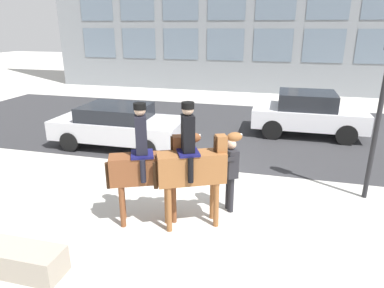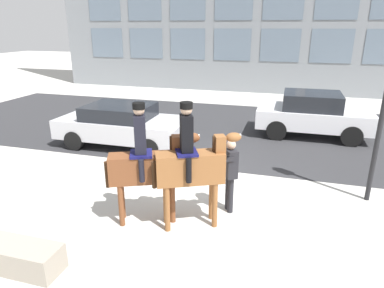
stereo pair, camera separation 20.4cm
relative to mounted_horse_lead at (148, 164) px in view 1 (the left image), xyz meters
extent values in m
plane|color=#B2AFA8|center=(0.43, 2.46, -1.28)|extent=(80.00, 80.00, 0.00)
cube|color=#2D2D30|center=(0.43, 7.21, -1.28)|extent=(25.41, 8.50, 0.01)
cube|color=slate|center=(-9.36, 15.29, 1.55)|extent=(2.24, 0.02, 1.84)
cube|color=slate|center=(-6.56, 15.29, 1.55)|extent=(2.24, 0.02, 1.84)
cube|color=slate|center=(-3.77, 15.29, 1.55)|extent=(2.24, 0.02, 1.84)
cube|color=slate|center=(-0.97, 15.29, 1.55)|extent=(2.24, 0.02, 1.84)
cube|color=slate|center=(1.82, 15.29, 1.55)|extent=(2.24, 0.02, 1.84)
cube|color=slate|center=(4.62, 15.29, 1.55)|extent=(2.24, 0.02, 1.84)
cube|color=slate|center=(7.41, 15.29, 1.55)|extent=(2.24, 0.02, 1.84)
cube|color=slate|center=(-9.36, 15.29, 3.85)|extent=(2.24, 0.02, 1.84)
cube|color=slate|center=(-6.56, 15.29, 3.85)|extent=(2.24, 0.02, 1.84)
cube|color=slate|center=(-3.77, 15.29, 3.85)|extent=(2.24, 0.02, 1.84)
cube|color=slate|center=(-0.97, 15.29, 3.85)|extent=(2.24, 0.02, 1.84)
cube|color=slate|center=(1.82, 15.29, 3.85)|extent=(2.24, 0.02, 1.84)
cube|color=slate|center=(4.62, 15.29, 3.85)|extent=(2.24, 0.02, 1.84)
cube|color=brown|center=(-0.04, -0.02, -0.09)|extent=(1.51, 0.98, 0.58)
cylinder|color=brown|center=(0.38, 0.33, -0.83)|extent=(0.11, 0.11, 0.90)
cylinder|color=brown|center=(0.50, 0.05, -0.83)|extent=(0.11, 0.11, 0.90)
cylinder|color=brown|center=(-0.58, -0.08, -0.83)|extent=(0.11, 0.11, 0.90)
cylinder|color=brown|center=(-0.46, -0.37, -0.83)|extent=(0.11, 0.11, 0.90)
cube|color=brown|center=(0.55, 0.24, 0.28)|extent=(0.28, 0.30, 0.56)
cube|color=#382314|center=(0.44, 0.19, 0.30)|extent=(0.07, 0.09, 0.51)
ellipsoid|color=brown|center=(0.82, 0.36, 0.51)|extent=(0.40, 0.32, 0.21)
cube|color=silver|center=(0.91, 0.40, 0.53)|extent=(0.14, 0.10, 0.08)
cylinder|color=#382314|center=(-0.74, -0.32, -0.20)|extent=(0.09, 0.09, 0.55)
cube|color=#14144C|center=(-0.10, -0.05, 0.22)|extent=(0.59, 0.61, 0.05)
cube|color=black|center=(-0.10, -0.05, 0.62)|extent=(0.33, 0.38, 0.75)
sphere|color=#D1A889|center=(-0.10, -0.05, 1.11)|extent=(0.22, 0.22, 0.22)
cylinder|color=black|center=(-0.10, -0.05, 1.19)|extent=(0.24, 0.24, 0.12)
cylinder|color=black|center=(-0.21, 0.20, -0.03)|extent=(0.11, 0.11, 0.46)
cylinder|color=black|center=(0.00, -0.29, -0.03)|extent=(0.11, 0.11, 0.46)
cube|color=brown|center=(0.88, 0.06, -0.01)|extent=(1.39, 0.97, 0.61)
cylinder|color=brown|center=(1.25, 0.40, -0.80)|extent=(0.11, 0.11, 0.97)
cylinder|color=brown|center=(1.38, 0.12, -0.80)|extent=(0.11, 0.11, 0.97)
cylinder|color=brown|center=(0.38, -0.01, -0.80)|extent=(0.11, 0.11, 0.97)
cylinder|color=brown|center=(0.51, -0.29, -0.80)|extent=(0.11, 0.11, 0.97)
cube|color=brown|center=(1.41, 0.31, 0.35)|extent=(0.28, 0.30, 0.54)
cube|color=#382314|center=(1.30, 0.26, 0.37)|extent=(0.07, 0.09, 0.48)
ellipsoid|color=brown|center=(1.65, 0.43, 0.57)|extent=(0.36, 0.31, 0.19)
cube|color=silver|center=(1.74, 0.47, 0.59)|extent=(0.12, 0.09, 0.07)
cylinder|color=#382314|center=(0.24, -0.25, -0.11)|extent=(0.09, 0.09, 0.55)
cube|color=#14144C|center=(0.82, 0.03, 0.32)|extent=(0.57, 0.61, 0.05)
cube|color=black|center=(0.82, 0.03, 0.70)|extent=(0.34, 0.38, 0.70)
sphere|color=#D1A889|center=(0.82, 0.03, 1.16)|extent=(0.22, 0.22, 0.22)
cylinder|color=black|center=(0.82, 0.03, 1.24)|extent=(0.24, 0.24, 0.12)
cylinder|color=black|center=(0.70, 0.27, 0.05)|extent=(0.11, 0.11, 0.49)
cylinder|color=black|center=(0.93, -0.21, 0.05)|extent=(0.11, 0.11, 0.49)
cylinder|color=#232328|center=(1.58, 0.78, -0.86)|extent=(0.13, 0.13, 0.83)
cylinder|color=#232328|center=(1.51, 0.92, -0.86)|extent=(0.13, 0.13, 0.83)
cube|color=#232328|center=(1.55, 0.85, -0.14)|extent=(0.38, 0.46, 0.61)
sphere|color=#D1A889|center=(1.55, 0.85, 0.26)|extent=(0.20, 0.20, 0.20)
cube|color=#232328|center=(1.39, 0.56, 0.03)|extent=(0.53, 0.34, 0.09)
cone|color=orange|center=(1.09, 0.39, 0.03)|extent=(0.18, 0.12, 0.04)
cube|color=#B7B7BC|center=(-2.73, 4.24, -0.65)|extent=(4.33, 1.97, 0.62)
cube|color=black|center=(-2.84, 4.24, -0.11)|extent=(2.16, 1.74, 0.45)
cylinder|color=black|center=(-1.39, 3.33, -0.96)|extent=(0.64, 0.24, 0.64)
cylinder|color=black|center=(-1.39, 5.15, -0.96)|extent=(0.64, 0.24, 0.64)
cylinder|color=black|center=(-4.07, 3.33, -0.96)|extent=(0.64, 0.24, 0.64)
cylinder|color=black|center=(-4.07, 5.15, -0.96)|extent=(0.64, 0.24, 0.64)
cube|color=silver|center=(3.53, 7.18, -0.59)|extent=(4.02, 1.99, 0.67)
cube|color=black|center=(3.43, 7.18, 0.03)|extent=(2.01, 1.75, 0.58)
cylinder|color=black|center=(4.78, 6.26, -0.92)|extent=(0.71, 0.24, 0.71)
cylinder|color=black|center=(4.78, 8.10, -0.92)|extent=(0.71, 0.24, 0.71)
cylinder|color=black|center=(2.28, 6.26, -0.92)|extent=(0.71, 0.24, 0.71)
cylinder|color=black|center=(2.28, 8.10, -0.92)|extent=(0.71, 0.24, 0.71)
cylinder|color=black|center=(4.61, 2.24, 0.43)|extent=(0.11, 0.11, 3.42)
camera|label=1|loc=(2.43, -5.92, 2.62)|focal=32.00mm
camera|label=2|loc=(2.63, -5.86, 2.62)|focal=32.00mm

